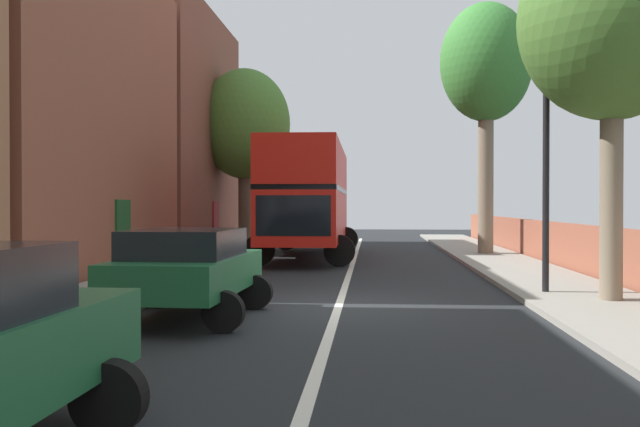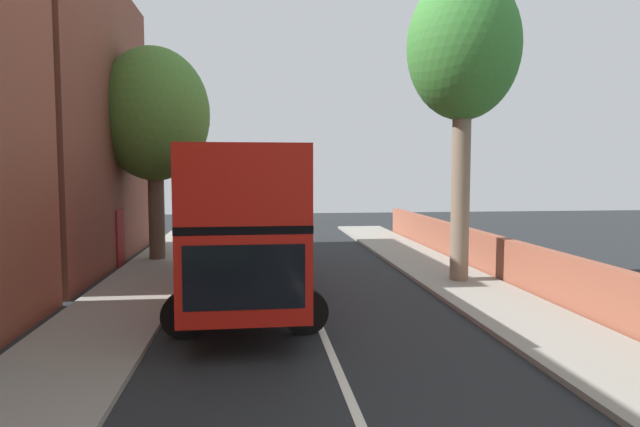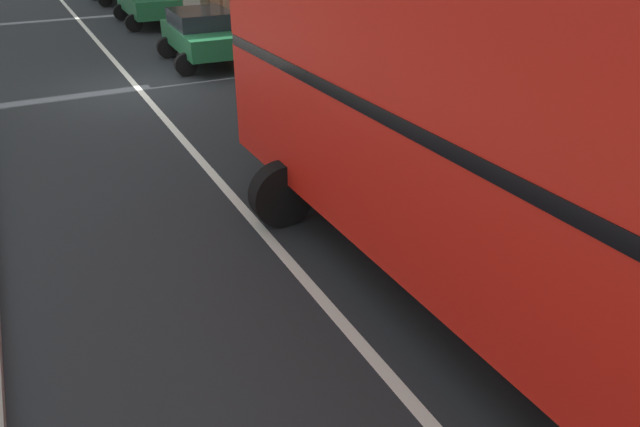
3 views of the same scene
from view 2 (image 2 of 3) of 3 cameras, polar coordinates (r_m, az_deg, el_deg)
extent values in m
cube|color=brown|center=(22.37, -25.43, 8.62)|extent=(4.00, 11.52, 10.67)
cube|color=maroon|center=(21.89, -20.00, -2.35)|extent=(0.08, 1.10, 2.10)
cube|color=red|center=(15.71, -7.64, -2.89)|extent=(2.60, 11.45, 1.70)
cube|color=black|center=(15.62, -7.68, 0.50)|extent=(2.63, 11.34, 0.16)
cube|color=red|center=(15.59, -7.71, 3.54)|extent=(2.60, 11.45, 1.50)
cube|color=black|center=(10.08, -7.84, -6.57)|extent=(2.20, 0.08, 1.19)
cylinder|color=black|center=(12.15, -1.56, -10.10)|extent=(1.00, 0.31, 1.00)
cylinder|color=black|center=(12.17, -13.83, -10.20)|extent=(1.00, 0.31, 1.00)
cylinder|color=black|center=(19.75, -3.82, -4.42)|extent=(1.00, 0.31, 1.00)
cylinder|color=black|center=(19.76, -11.27, -4.49)|extent=(1.00, 0.31, 1.00)
cylinder|color=brown|center=(22.26, -16.62, 1.30)|extent=(0.61, 0.61, 4.53)
ellipsoid|color=#47752D|center=(22.33, -16.81, 9.84)|extent=(4.21, 4.21, 5.11)
cylinder|color=#7A6B56|center=(17.68, 14.39, 3.51)|extent=(0.57, 0.57, 6.35)
ellipsoid|color=#387F33|center=(18.07, 14.65, 16.41)|extent=(3.45, 3.45, 4.47)
camera|label=1|loc=(10.85, 161.74, -12.84)|focal=39.62mm
camera|label=3|loc=(19.45, 5.78, 6.97)|focal=32.63mm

